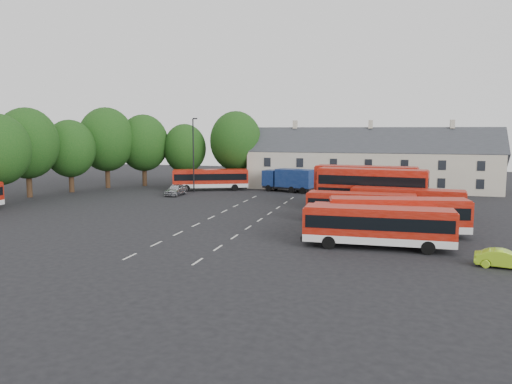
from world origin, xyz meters
TOP-DOWN VIEW (x-y plane):
  - ground at (0.00, 0.00)m, footprint 140.00×140.00m
  - lane_markings at (2.50, 2.00)m, footprint 5.15×33.80m
  - treeline at (-20.74, 19.36)m, footprint 29.92×32.59m
  - terrace_houses at (14.00, 30.00)m, footprint 35.70×7.13m
  - bus_row_a at (16.35, -7.00)m, footprint 10.82×2.73m
  - bus_row_b at (15.97, -3.87)m, footprint 9.85×2.74m
  - bus_row_c at (17.81, -2.13)m, footprint 11.36×4.24m
  - bus_row_d at (14.48, 3.10)m, footprint 10.02×2.57m
  - bus_row_e at (18.72, 6.02)m, footprint 10.83×3.49m
  - bus_dd_south at (15.20, 9.35)m, footprint 11.49×3.83m
  - bus_dd_north at (14.37, 13.11)m, footprint 11.46×3.49m
  - bus_north at (-8.02, 23.17)m, footprint 10.81×6.36m
  - box_truck at (3.27, 24.41)m, footprint 7.70×4.25m
  - silver_car at (-10.48, 16.67)m, footprint 1.79×4.44m
  - lime_car at (24.23, -10.26)m, footprint 3.64×1.73m
  - lamppost at (-9.39, 20.33)m, footprint 0.71×0.47m

SIDE VIEW (x-z plane):
  - ground at x=0.00m, z-range 0.00..0.00m
  - lane_markings at x=2.50m, z-range 0.00..0.01m
  - lime_car at x=24.23m, z-range 0.00..1.15m
  - silver_car at x=-10.48m, z-range 0.00..1.51m
  - bus_row_b at x=15.97m, z-range 0.28..3.03m
  - bus_row_d at x=14.48m, z-range 0.28..3.10m
  - box_truck at x=3.27m, z-range 0.20..3.42m
  - bus_row_e at x=18.72m, z-range 0.30..3.31m
  - bus_north at x=-8.02m, z-range 0.31..3.33m
  - bus_row_a at x=16.35m, z-range 0.31..3.35m
  - bus_row_c at x=17.81m, z-range 0.32..3.46m
  - bus_dd_south at x=15.20m, z-range 0.32..4.94m
  - bus_dd_north at x=14.37m, z-range 0.32..4.95m
  - terrace_houses at x=14.00m, z-range -1.17..8.89m
  - lamppost at x=-9.39m, z-range 0.35..10.64m
  - treeline at x=-20.74m, z-range 0.68..12.69m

